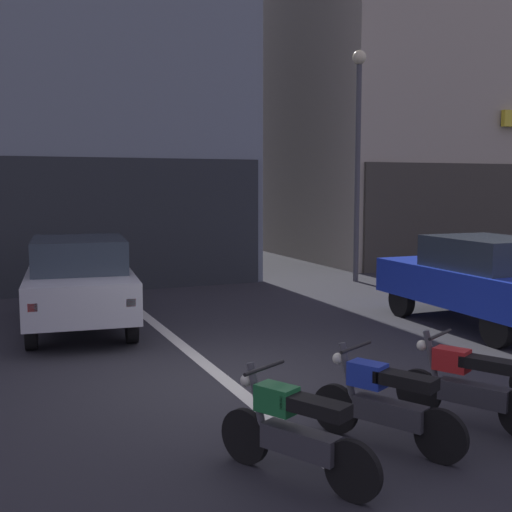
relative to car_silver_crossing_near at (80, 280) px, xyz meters
The scene contains 10 objects.
ground_plane 4.23m from the car_silver_crossing_near, 71.34° to the right, with size 120.00×120.00×0.00m, color #2B2B30.
lane_centre_line 2.62m from the car_silver_crossing_near, 57.53° to the left, with size 0.20×18.00×0.01m, color silver.
building_far_right 16.12m from the car_silver_crossing_near, 34.13° to the left, with size 8.63×9.04×11.77m.
car_silver_crossing_near is the anchor object (origin of this frame).
car_blue_parked_kerbside 7.20m from the car_silver_crossing_near, 21.86° to the right, with size 1.83×4.13×1.64m.
car_grey_down_street 10.36m from the car_silver_crossing_near, 72.40° to the left, with size 2.18×4.26×1.64m.
street_lamp 8.57m from the car_silver_crossing_near, 21.31° to the left, with size 0.36×0.36×5.99m.
motorcycle_green_row_leftmost 6.86m from the car_silver_crossing_near, 82.69° to the right, with size 0.84×1.51×0.98m.
motorcycle_blue_row_left_mid 6.80m from the car_silver_crossing_near, 72.78° to the right, with size 0.83×1.51×0.98m.
motorcycle_red_row_centre 7.12m from the car_silver_crossing_near, 63.72° to the right, with size 0.85×1.51×0.98m.
Camera 1 is at (-2.86, -7.69, 2.59)m, focal length 45.14 mm.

